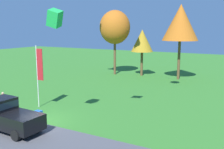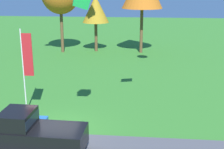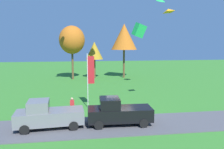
{
  "view_description": "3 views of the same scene",
  "coord_description": "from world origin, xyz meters",
  "px_view_note": "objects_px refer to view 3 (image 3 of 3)",
  "views": [
    {
      "loc": [
        13.75,
        -13.61,
        6.87
      ],
      "look_at": [
        2.63,
        6.3,
        2.81
      ],
      "focal_mm": 42.0,
      "sensor_mm": 36.0,
      "label": 1
    },
    {
      "loc": [
        4.7,
        -15.67,
        8.16
      ],
      "look_at": [
        2.72,
        4.52,
        2.12
      ],
      "focal_mm": 50.0,
      "sensor_mm": 36.0,
      "label": 2
    },
    {
      "loc": [
        -3.33,
        -18.64,
        6.4
      ],
      "look_at": [
        0.25,
        6.66,
        2.73
      ],
      "focal_mm": 35.0,
      "sensor_mm": 36.0,
      "label": 3
    }
  ],
  "objects_px": {
    "person_watching_sky": "(72,107)",
    "tree_far_right": "(124,37)",
    "tree_lone_near": "(72,40)",
    "car_pickup_near_entrance": "(117,111)",
    "flag_banner": "(90,74)",
    "car_pickup_mid_row": "(47,114)",
    "cooler_box": "(106,110)",
    "kite_delta_trailing_tail": "(161,0)",
    "kite_box_high_left": "(139,30)",
    "tree_center_back": "(94,51)",
    "kite_diamond_high_right": "(168,11)"
  },
  "relations": [
    {
      "from": "tree_lone_near",
      "to": "tree_far_right",
      "type": "bearing_deg",
      "value": 4.23
    },
    {
      "from": "flag_banner",
      "to": "tree_far_right",
      "type": "bearing_deg",
      "value": 69.15
    },
    {
      "from": "flag_banner",
      "to": "tree_lone_near",
      "type": "bearing_deg",
      "value": 97.46
    },
    {
      "from": "person_watching_sky",
      "to": "tree_far_right",
      "type": "distance_m",
      "value": 23.77
    },
    {
      "from": "person_watching_sky",
      "to": "flag_banner",
      "type": "distance_m",
      "value": 3.95
    },
    {
      "from": "car_pickup_near_entrance",
      "to": "tree_lone_near",
      "type": "bearing_deg",
      "value": 100.51
    },
    {
      "from": "person_watching_sky",
      "to": "cooler_box",
      "type": "xyz_separation_m",
      "value": [
        3.09,
        0.78,
        -0.68
      ]
    },
    {
      "from": "tree_center_back",
      "to": "kite_delta_trailing_tail",
      "type": "bearing_deg",
      "value": -58.09
    },
    {
      "from": "kite_diamond_high_right",
      "to": "tree_far_right",
      "type": "bearing_deg",
      "value": 91.53
    },
    {
      "from": "car_pickup_near_entrance",
      "to": "tree_far_right",
      "type": "height_order",
      "value": "tree_far_right"
    },
    {
      "from": "tree_lone_near",
      "to": "cooler_box",
      "type": "xyz_separation_m",
      "value": [
        3.75,
        -19.59,
        -6.75
      ]
    },
    {
      "from": "tree_lone_near",
      "to": "tree_far_right",
      "type": "relative_size",
      "value": 0.95
    },
    {
      "from": "tree_center_back",
      "to": "flag_banner",
      "type": "bearing_deg",
      "value": -94.88
    },
    {
      "from": "person_watching_sky",
      "to": "cooler_box",
      "type": "distance_m",
      "value": 3.26
    },
    {
      "from": "car_pickup_near_entrance",
      "to": "kite_delta_trailing_tail",
      "type": "height_order",
      "value": "kite_delta_trailing_tail"
    },
    {
      "from": "cooler_box",
      "to": "kite_delta_trailing_tail",
      "type": "xyz_separation_m",
      "value": [
        7.96,
        8.06,
        11.66
      ]
    },
    {
      "from": "car_pickup_near_entrance",
      "to": "cooler_box",
      "type": "distance_m",
      "value": 3.48
    },
    {
      "from": "tree_center_back",
      "to": "kite_box_high_left",
      "type": "relative_size",
      "value": 6.12
    },
    {
      "from": "car_pickup_mid_row",
      "to": "cooler_box",
      "type": "bearing_deg",
      "value": 34.33
    },
    {
      "from": "person_watching_sky",
      "to": "cooler_box",
      "type": "relative_size",
      "value": 3.05
    },
    {
      "from": "person_watching_sky",
      "to": "tree_far_right",
      "type": "bearing_deg",
      "value": 67.43
    },
    {
      "from": "kite_box_high_left",
      "to": "tree_center_back",
      "type": "bearing_deg",
      "value": 96.96
    },
    {
      "from": "car_pickup_near_entrance",
      "to": "tree_lone_near",
      "type": "height_order",
      "value": "tree_lone_near"
    },
    {
      "from": "kite_delta_trailing_tail",
      "to": "kite_box_high_left",
      "type": "relative_size",
      "value": 1.09
    },
    {
      "from": "tree_lone_near",
      "to": "kite_box_high_left",
      "type": "xyz_separation_m",
      "value": [
        6.56,
        -20.44,
        0.56
      ]
    },
    {
      "from": "kite_box_high_left",
      "to": "kite_diamond_high_right",
      "type": "bearing_deg",
      "value": 29.94
    },
    {
      "from": "person_watching_sky",
      "to": "kite_delta_trailing_tail",
      "type": "height_order",
      "value": "kite_delta_trailing_tail"
    },
    {
      "from": "person_watching_sky",
      "to": "kite_diamond_high_right",
      "type": "height_order",
      "value": "kite_diamond_high_right"
    },
    {
      "from": "flag_banner",
      "to": "cooler_box",
      "type": "xyz_separation_m",
      "value": [
        1.41,
        -1.71,
        -3.24
      ]
    },
    {
      "from": "car_pickup_near_entrance",
      "to": "tree_center_back",
      "type": "relative_size",
      "value": 0.76
    },
    {
      "from": "car_pickup_near_entrance",
      "to": "flag_banner",
      "type": "xyz_separation_m",
      "value": [
        -1.91,
        5.03,
        2.33
      ]
    },
    {
      "from": "tree_lone_near",
      "to": "flag_banner",
      "type": "distance_m",
      "value": 18.37
    },
    {
      "from": "person_watching_sky",
      "to": "tree_far_right",
      "type": "height_order",
      "value": "tree_far_right"
    },
    {
      "from": "car_pickup_mid_row",
      "to": "tree_lone_near",
      "type": "height_order",
      "value": "tree_lone_near"
    },
    {
      "from": "tree_center_back",
      "to": "kite_delta_trailing_tail",
      "type": "height_order",
      "value": "kite_delta_trailing_tail"
    },
    {
      "from": "person_watching_sky",
      "to": "tree_center_back",
      "type": "bearing_deg",
      "value": 81.23
    },
    {
      "from": "tree_far_right",
      "to": "kite_delta_trailing_tail",
      "type": "distance_m",
      "value": 13.16
    },
    {
      "from": "tree_lone_near",
      "to": "tree_far_right",
      "type": "height_order",
      "value": "tree_far_right"
    },
    {
      "from": "kite_delta_trailing_tail",
      "to": "kite_box_high_left",
      "type": "xyz_separation_m",
      "value": [
        -5.15,
        -8.92,
        -4.34
      ]
    },
    {
      "from": "tree_lone_near",
      "to": "car_pickup_near_entrance",
      "type": "bearing_deg",
      "value": -79.49
    },
    {
      "from": "car_pickup_mid_row",
      "to": "cooler_box",
      "type": "distance_m",
      "value": 5.93
    },
    {
      "from": "car_pickup_near_entrance",
      "to": "flag_banner",
      "type": "distance_m",
      "value": 5.86
    },
    {
      "from": "kite_delta_trailing_tail",
      "to": "kite_diamond_high_right",
      "type": "bearing_deg",
      "value": -104.32
    },
    {
      "from": "car_pickup_mid_row",
      "to": "cooler_box",
      "type": "xyz_separation_m",
      "value": [
        4.84,
        3.3,
        -0.91
      ]
    },
    {
      "from": "cooler_box",
      "to": "kite_delta_trailing_tail",
      "type": "relative_size",
      "value": 0.47
    },
    {
      "from": "cooler_box",
      "to": "kite_box_high_left",
      "type": "relative_size",
      "value": 0.52
    },
    {
      "from": "kite_delta_trailing_tail",
      "to": "kite_diamond_high_right",
      "type": "relative_size",
      "value": 1.12
    },
    {
      "from": "tree_lone_near",
      "to": "kite_delta_trailing_tail",
      "type": "xyz_separation_m",
      "value": [
        11.71,
        -11.52,
        4.9
      ]
    },
    {
      "from": "tree_far_right",
      "to": "car_pickup_mid_row",
      "type": "bearing_deg",
      "value": -114.0
    },
    {
      "from": "person_watching_sky",
      "to": "tree_center_back",
      "type": "height_order",
      "value": "tree_center_back"
    }
  ]
}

